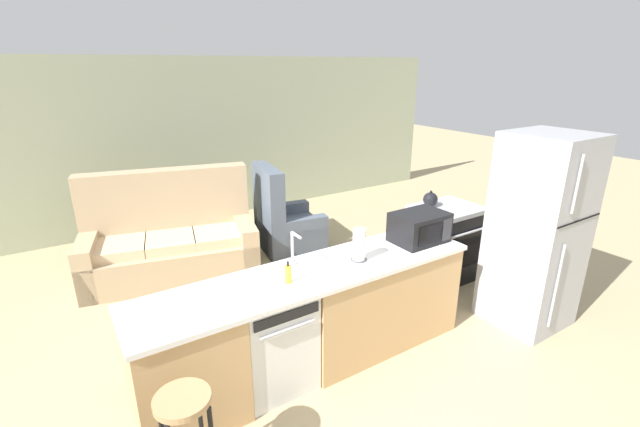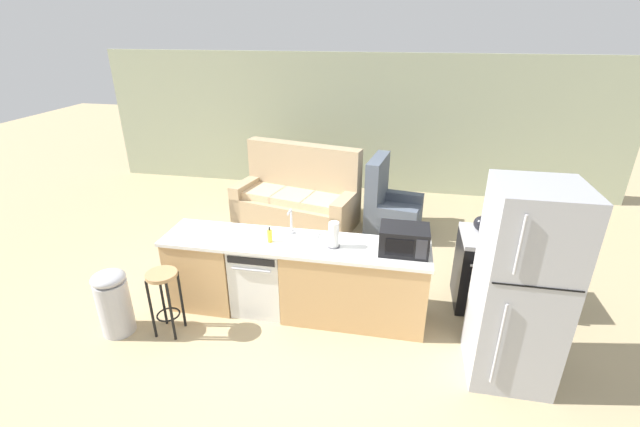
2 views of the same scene
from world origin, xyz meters
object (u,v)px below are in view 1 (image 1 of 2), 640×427
(microwave, at_px, (419,227))
(kettle, at_px, (430,199))
(stove_range, at_px, (444,242))
(armchair, at_px, (283,225))
(refrigerator, at_px, (537,232))
(bar_stool, at_px, (186,426))
(couch, at_px, (171,243))
(dishwasher, at_px, (271,338))
(soap_bottle, at_px, (288,274))
(paper_towel_roll, at_px, (359,245))

(microwave, bearing_deg, kettle, 38.19)
(stove_range, xyz_separation_m, kettle, (-0.17, 0.13, 0.53))
(stove_range, distance_m, armchair, 2.18)
(refrigerator, xyz_separation_m, microwave, (-1.03, 0.55, 0.09))
(bar_stool, xyz_separation_m, couch, (0.69, 3.08, -0.14))
(microwave, height_order, kettle, microwave)
(refrigerator, xyz_separation_m, armchair, (-1.25, 2.88, -0.60))
(stove_range, relative_size, refrigerator, 0.47)
(dishwasher, height_order, armchair, armchair)
(dishwasher, bearing_deg, soap_bottle, -19.54)
(kettle, relative_size, couch, 0.10)
(stove_range, distance_m, bar_stool, 3.64)
(stove_range, xyz_separation_m, refrigerator, (-0.00, -1.10, 0.50))
(armchair, bearing_deg, soap_bottle, -116.81)
(stove_range, distance_m, kettle, 0.57)
(bar_stool, height_order, armchair, armchair)
(bar_stool, distance_m, armchair, 3.69)
(stove_range, height_order, refrigerator, refrigerator)
(paper_towel_roll, xyz_separation_m, soap_bottle, (-0.70, -0.02, -0.07))
(bar_stool, bearing_deg, stove_range, 18.86)
(paper_towel_roll, bearing_deg, dishwasher, 178.14)
(bar_stool, distance_m, couch, 3.16)
(dishwasher, relative_size, refrigerator, 0.44)
(dishwasher, relative_size, bar_stool, 1.14)
(microwave, height_order, paper_towel_roll, paper_towel_roll)
(refrigerator, bearing_deg, kettle, 97.68)
(bar_stool, bearing_deg, kettle, 21.73)
(couch, bearing_deg, soap_bottle, -83.15)
(kettle, bearing_deg, armchair, 123.39)
(bar_stool, relative_size, armchair, 0.62)
(microwave, relative_size, bar_stool, 0.68)
(soap_bottle, xyz_separation_m, couch, (-0.30, 2.50, -0.58))
(refrigerator, distance_m, microwave, 1.17)
(refrigerator, relative_size, bar_stool, 2.58)
(armchair, bearing_deg, microwave, -84.53)
(kettle, bearing_deg, paper_towel_roll, -156.09)
(paper_towel_roll, height_order, soap_bottle, paper_towel_roll)
(kettle, bearing_deg, couch, 145.60)
(soap_bottle, relative_size, armchair, 0.15)
(soap_bottle, bearing_deg, bar_stool, -149.75)
(refrigerator, relative_size, kettle, 9.30)
(soap_bottle, relative_size, kettle, 0.86)
(soap_bottle, height_order, couch, couch)
(stove_range, relative_size, soap_bottle, 5.11)
(microwave, relative_size, kettle, 2.44)
(couch, bearing_deg, microwave, -54.87)
(kettle, relative_size, bar_stool, 0.28)
(armchair, bearing_deg, paper_towel_roll, -102.10)
(stove_range, relative_size, paper_towel_roll, 3.19)
(kettle, relative_size, armchair, 0.17)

